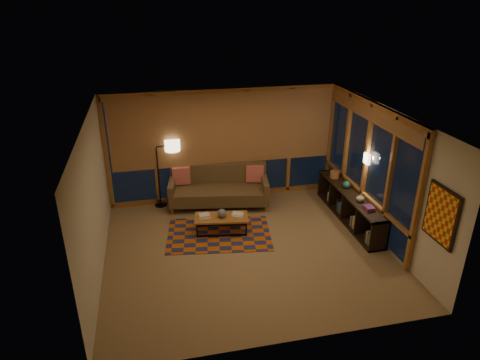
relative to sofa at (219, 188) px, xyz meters
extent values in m
cube|color=tan|center=(0.22, -2.00, -0.47)|extent=(5.50, 5.00, 0.01)
cube|color=beige|center=(0.22, -2.00, 2.23)|extent=(5.50, 5.00, 0.01)
cube|color=beige|center=(0.22, 0.50, 0.88)|extent=(5.50, 0.01, 2.70)
cube|color=beige|center=(0.22, -4.50, 0.88)|extent=(5.50, 0.01, 2.70)
cube|color=beige|center=(-2.53, -2.00, 0.88)|extent=(0.01, 5.00, 2.70)
cube|color=beige|center=(2.97, -2.00, 0.88)|extent=(0.01, 5.00, 2.70)
cube|color=#B6500F|center=(-0.23, -1.31, -0.46)|extent=(2.34, 1.73, 0.01)
sphere|color=black|center=(-0.15, -1.24, 0.00)|extent=(0.20, 0.20, 0.19)
cylinder|color=#915E30|center=(2.69, -0.45, 0.28)|extent=(0.22, 0.22, 0.16)
sphere|color=#1F5F55|center=(2.71, -1.04, 0.28)|extent=(0.21, 0.21, 0.17)
imported|color=#C0AF97|center=(2.71, -1.72, 0.28)|extent=(0.18, 0.18, 0.17)
camera|label=1|loc=(-1.46, -8.99, 4.25)|focal=32.00mm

